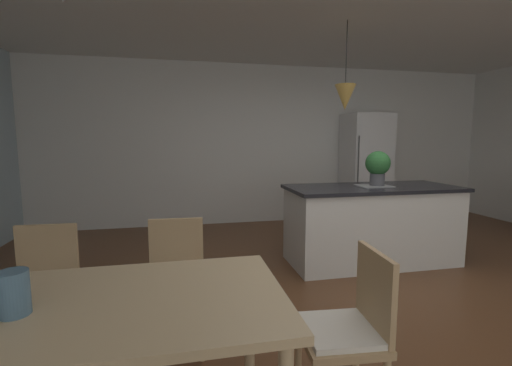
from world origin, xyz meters
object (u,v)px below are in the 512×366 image
(vase_on_dining_table, at_px, (14,293))
(potted_plant_on_island, at_px, (378,166))
(chair_far_left, at_px, (41,290))
(refrigerator, at_px, (365,168))
(chair_kitchen_end, at_px, (349,327))
(kitchen_island, at_px, (371,224))
(dining_table, at_px, (70,319))
(chair_far_right, at_px, (176,279))

(vase_on_dining_table, bearing_deg, potted_plant_on_island, 36.20)
(chair_far_left, relative_size, refrigerator, 0.46)
(potted_plant_on_island, bearing_deg, chair_kitchen_end, -123.94)
(chair_far_left, bearing_deg, kitchen_island, 21.83)
(dining_table, relative_size, refrigerator, 0.99)
(dining_table, relative_size, kitchen_island, 0.95)
(vase_on_dining_table, bearing_deg, chair_far_left, 105.33)
(kitchen_island, bearing_deg, potted_plant_on_island, -0.00)
(dining_table, bearing_deg, kitchen_island, 37.78)
(kitchen_island, relative_size, potted_plant_on_island, 4.86)
(kitchen_island, distance_m, refrigerator, 2.23)
(chair_kitchen_end, distance_m, refrigerator, 4.62)
(chair_far_right, bearing_deg, chair_far_left, 180.00)
(chair_kitchen_end, xyz_separation_m, potted_plant_on_island, (1.37, 2.04, 0.66))
(dining_table, bearing_deg, chair_far_left, 117.15)
(chair_far_left, relative_size, vase_on_dining_table, 4.83)
(kitchen_island, distance_m, vase_on_dining_table, 3.51)
(refrigerator, xyz_separation_m, potted_plant_on_island, (-0.95, -1.93, 0.19))
(dining_table, height_order, chair_far_left, chair_far_left)
(refrigerator, height_order, vase_on_dining_table, refrigerator)
(potted_plant_on_island, bearing_deg, kitchen_island, 180.00)
(chair_far_left, relative_size, chair_kitchen_end, 1.00)
(dining_table, xyz_separation_m, vase_on_dining_table, (-0.18, -0.05, 0.16))
(dining_table, distance_m, potted_plant_on_island, 3.39)
(chair_far_left, distance_m, chair_far_right, 0.84)
(chair_kitchen_end, xyz_separation_m, kitchen_island, (1.32, 2.04, -0.01))
(chair_kitchen_end, bearing_deg, dining_table, 179.82)
(chair_far_left, bearing_deg, potted_plant_on_island, 21.51)
(chair_far_right, xyz_separation_m, potted_plant_on_island, (2.25, 1.22, 0.66))
(potted_plant_on_island, bearing_deg, vase_on_dining_table, -143.80)
(refrigerator, bearing_deg, dining_table, -132.39)
(chair_far_left, bearing_deg, vase_on_dining_table, -74.67)
(chair_kitchen_end, distance_m, kitchen_island, 2.43)
(dining_table, height_order, vase_on_dining_table, vase_on_dining_table)
(dining_table, height_order, refrigerator, refrigerator)
(dining_table, height_order, chair_kitchen_end, chair_kitchen_end)
(dining_table, xyz_separation_m, refrigerator, (3.62, 3.97, 0.28))
(kitchen_island, bearing_deg, dining_table, -142.22)
(potted_plant_on_island, relative_size, vase_on_dining_table, 2.24)
(chair_far_left, xyz_separation_m, kitchen_island, (3.04, 1.22, -0.01))
(refrigerator, relative_size, vase_on_dining_table, 10.43)
(dining_table, distance_m, vase_on_dining_table, 0.25)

